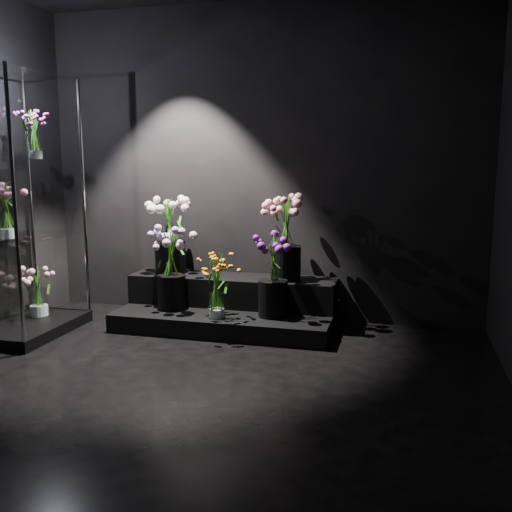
% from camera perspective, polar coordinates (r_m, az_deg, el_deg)
% --- Properties ---
extents(floor, '(4.00, 4.00, 0.00)m').
position_cam_1_polar(floor, '(3.58, -7.96, -14.12)').
color(floor, black).
rests_on(floor, ground).
extents(wall_back, '(4.00, 0.00, 4.00)m').
position_cam_1_polar(wall_back, '(5.18, 0.25, 9.20)').
color(wall_back, black).
rests_on(wall_back, floor).
extents(display_riser, '(1.85, 0.82, 0.41)m').
position_cam_1_polar(display_riser, '(5.03, -2.71, -4.97)').
color(display_riser, black).
rests_on(display_riser, floor).
extents(display_case, '(0.57, 0.96, 2.10)m').
position_cam_1_polar(display_case, '(4.98, -22.21, 4.49)').
color(display_case, black).
rests_on(display_case, floor).
extents(bouquet_orange_bells, '(0.34, 0.34, 0.52)m').
position_cam_1_polar(bouquet_orange_bells, '(4.66, -3.98, -2.95)').
color(bouquet_orange_bells, white).
rests_on(bouquet_orange_bells, display_riser).
extents(bouquet_lilac, '(0.48, 0.48, 0.72)m').
position_cam_1_polar(bouquet_lilac, '(4.95, -8.50, -0.57)').
color(bouquet_lilac, black).
rests_on(bouquet_lilac, display_riser).
extents(bouquet_purple, '(0.42, 0.42, 0.70)m').
position_cam_1_polar(bouquet_purple, '(4.67, 1.72, -1.52)').
color(bouquet_purple, black).
rests_on(bouquet_purple, display_riser).
extents(bouquet_cream_roses, '(0.45, 0.45, 0.69)m').
position_cam_1_polar(bouquet_cream_roses, '(5.24, -8.63, 2.47)').
color(bouquet_cream_roses, black).
rests_on(bouquet_cream_roses, display_riser).
extents(bouquet_pink_roses, '(0.42, 0.42, 0.72)m').
position_cam_1_polar(bouquet_pink_roses, '(4.87, 3.05, 2.21)').
color(bouquet_pink_roses, black).
rests_on(bouquet_pink_roses, display_riser).
extents(bouquet_case_pink, '(0.32, 0.32, 0.43)m').
position_cam_1_polar(bouquet_case_pink, '(4.90, -23.70, 4.25)').
color(bouquet_case_pink, white).
rests_on(bouquet_case_pink, display_case).
extents(bouquet_case_magenta, '(0.24, 0.24, 0.39)m').
position_cam_1_polar(bouquet_case_magenta, '(5.07, -21.32, 11.31)').
color(bouquet_case_magenta, white).
rests_on(bouquet_case_magenta, display_case).
extents(bouquet_case_base_pink, '(0.39, 0.39, 0.42)m').
position_cam_1_polar(bouquet_case_base_pink, '(5.27, -20.97, -3.23)').
color(bouquet_case_base_pink, white).
rests_on(bouquet_case_base_pink, display_case).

